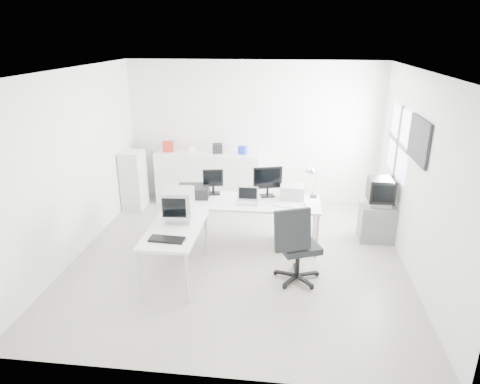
# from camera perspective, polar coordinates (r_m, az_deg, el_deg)

# --- Properties ---
(floor) EXTENTS (5.00, 5.00, 0.01)m
(floor) POSITION_cam_1_polar(r_m,az_deg,el_deg) (6.73, -0.20, -8.59)
(floor) COLOR beige
(floor) RESTS_ON ground
(ceiling) EXTENTS (5.00, 5.00, 0.01)m
(ceiling) POSITION_cam_1_polar(r_m,az_deg,el_deg) (5.91, -0.24, 15.89)
(ceiling) COLOR white
(ceiling) RESTS_ON back_wall
(back_wall) EXTENTS (5.00, 0.02, 2.80)m
(back_wall) POSITION_cam_1_polar(r_m,az_deg,el_deg) (8.58, 1.81, 7.86)
(back_wall) COLOR silver
(back_wall) RESTS_ON floor
(left_wall) EXTENTS (0.02, 5.00, 2.80)m
(left_wall) POSITION_cam_1_polar(r_m,az_deg,el_deg) (6.92, -21.26, 3.37)
(left_wall) COLOR silver
(left_wall) RESTS_ON floor
(right_wall) EXTENTS (0.02, 5.00, 2.80)m
(right_wall) POSITION_cam_1_polar(r_m,az_deg,el_deg) (6.39, 22.64, 1.82)
(right_wall) COLOR silver
(right_wall) RESTS_ON floor
(window) EXTENTS (0.02, 1.20, 1.10)m
(window) POSITION_cam_1_polar(r_m,az_deg,el_deg) (7.45, 20.38, 6.23)
(window) COLOR white
(window) RESTS_ON right_wall
(wall_picture) EXTENTS (0.04, 0.90, 0.60)m
(wall_picture) POSITION_cam_1_polar(r_m,az_deg,el_deg) (6.35, 22.77, 6.40)
(wall_picture) COLOR black
(wall_picture) RESTS_ON right_wall
(main_desk) EXTENTS (2.40, 0.80, 0.75)m
(main_desk) POSITION_cam_1_polar(r_m,az_deg,el_deg) (6.98, 0.60, -4.04)
(main_desk) COLOR silver
(main_desk) RESTS_ON floor
(side_desk) EXTENTS (0.70, 1.40, 0.75)m
(side_desk) POSITION_cam_1_polar(r_m,az_deg,el_deg) (6.16, -8.48, -7.84)
(side_desk) COLOR silver
(side_desk) RESTS_ON floor
(drawer_pedestal) EXTENTS (0.40, 0.50, 0.60)m
(drawer_pedestal) POSITION_cam_1_polar(r_m,az_deg,el_deg) (7.03, 6.34, -4.68)
(drawer_pedestal) COLOR silver
(drawer_pedestal) RESTS_ON floor
(inkjet_printer) EXTENTS (0.54, 0.44, 0.18)m
(inkjet_printer) POSITION_cam_1_polar(r_m,az_deg,el_deg) (7.03, -6.21, 0.10)
(inkjet_printer) COLOR black
(inkjet_printer) RESTS_ON main_desk
(lcd_monitor_small) EXTENTS (0.36, 0.25, 0.42)m
(lcd_monitor_small) POSITION_cam_1_polar(r_m,az_deg,el_deg) (7.07, -3.60, 1.34)
(lcd_monitor_small) COLOR black
(lcd_monitor_small) RESTS_ON main_desk
(lcd_monitor_large) EXTENTS (0.51, 0.31, 0.49)m
(lcd_monitor_large) POSITION_cam_1_polar(r_m,az_deg,el_deg) (6.96, 3.71, 1.34)
(lcd_monitor_large) COLOR black
(lcd_monitor_large) RESTS_ON main_desk
(laptop) EXTENTS (0.33, 0.34, 0.22)m
(laptop) POSITION_cam_1_polar(r_m,az_deg,el_deg) (6.70, 0.95, -0.64)
(laptop) COLOR #B7B7BA
(laptop) RESTS_ON main_desk
(white_keyboard) EXTENTS (0.42, 0.20, 0.02)m
(white_keyboard) POSITION_cam_1_polar(r_m,az_deg,el_deg) (6.66, 6.04, -1.82)
(white_keyboard) COLOR silver
(white_keyboard) RESTS_ON main_desk
(white_mouse) EXTENTS (0.05, 0.05, 0.05)m
(white_mouse) POSITION_cam_1_polar(r_m,az_deg,el_deg) (6.70, 8.62, -1.62)
(white_mouse) COLOR silver
(white_mouse) RESTS_ON main_desk
(laser_printer) EXTENTS (0.38, 0.33, 0.22)m
(laser_printer) POSITION_cam_1_polar(r_m,az_deg,el_deg) (6.97, 6.95, 0.05)
(laser_printer) COLOR #B8B8B8
(laser_printer) RESTS_ON main_desk
(desk_lamp) EXTENTS (0.19, 0.19, 0.46)m
(desk_lamp) POSITION_cam_1_polar(r_m,az_deg,el_deg) (7.02, 9.85, 1.09)
(desk_lamp) COLOR silver
(desk_lamp) RESTS_ON main_desk
(crt_monitor) EXTENTS (0.46, 0.46, 0.50)m
(crt_monitor) POSITION_cam_1_polar(r_m,az_deg,el_deg) (6.11, -8.19, -1.55)
(crt_monitor) COLOR #B7B7BA
(crt_monitor) RESTS_ON side_desk
(black_keyboard) EXTENTS (0.47, 0.21, 0.03)m
(black_keyboard) POSITION_cam_1_polar(r_m,az_deg,el_deg) (5.64, -9.72, -6.24)
(black_keyboard) COLOR black
(black_keyboard) RESTS_ON side_desk
(office_chair) EXTENTS (0.87, 0.87, 1.16)m
(office_chair) POSITION_cam_1_polar(r_m,az_deg,el_deg) (5.94, 7.81, -6.67)
(office_chair) COLOR #232628
(office_chair) RESTS_ON floor
(tv_cabinet) EXTENTS (0.57, 0.46, 0.62)m
(tv_cabinet) POSITION_cam_1_polar(r_m,az_deg,el_deg) (7.50, 17.77, -3.84)
(tv_cabinet) COLOR slate
(tv_cabinet) RESTS_ON floor
(crt_tv) EXTENTS (0.50, 0.48, 0.45)m
(crt_tv) POSITION_cam_1_polar(r_m,az_deg,el_deg) (7.30, 18.22, -0.02)
(crt_tv) COLOR black
(crt_tv) RESTS_ON tv_cabinet
(sideboard) EXTENTS (2.08, 0.52, 1.04)m
(sideboard) POSITION_cam_1_polar(r_m,az_deg,el_deg) (8.69, -4.25, 1.94)
(sideboard) COLOR silver
(sideboard) RESTS_ON floor
(clutter_box_a) EXTENTS (0.23, 0.22, 0.20)m
(clutter_box_a) POSITION_cam_1_polar(r_m,az_deg,el_deg) (8.70, -9.58, 6.00)
(clutter_box_a) COLOR #B22619
(clutter_box_a) RESTS_ON sideboard
(clutter_box_b) EXTENTS (0.14, 0.13, 0.13)m
(clutter_box_b) POSITION_cam_1_polar(r_m,az_deg,el_deg) (8.58, -6.33, 5.70)
(clutter_box_b) COLOR silver
(clutter_box_b) RESTS_ON sideboard
(clutter_box_c) EXTENTS (0.22, 0.21, 0.19)m
(clutter_box_c) POSITION_cam_1_polar(r_m,az_deg,el_deg) (8.48, -3.03, 5.84)
(clutter_box_c) COLOR black
(clutter_box_c) RESTS_ON sideboard
(clutter_box_d) EXTENTS (0.18, 0.17, 0.15)m
(clutter_box_d) POSITION_cam_1_polar(r_m,az_deg,el_deg) (8.41, 0.35, 5.62)
(clutter_box_d) COLOR #1938B1
(clutter_box_d) RESTS_ON sideboard
(clutter_bottle) EXTENTS (0.07, 0.07, 0.22)m
(clutter_bottle) POSITION_cam_1_polar(r_m,az_deg,el_deg) (8.82, -11.39, 6.14)
(clutter_bottle) COLOR silver
(clutter_bottle) RESTS_ON sideboard
(filing_cabinet) EXTENTS (0.40, 0.47, 1.14)m
(filing_cabinet) POSITION_cam_1_polar(r_m,az_deg,el_deg) (8.61, -13.99, 1.56)
(filing_cabinet) COLOR silver
(filing_cabinet) RESTS_ON floor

